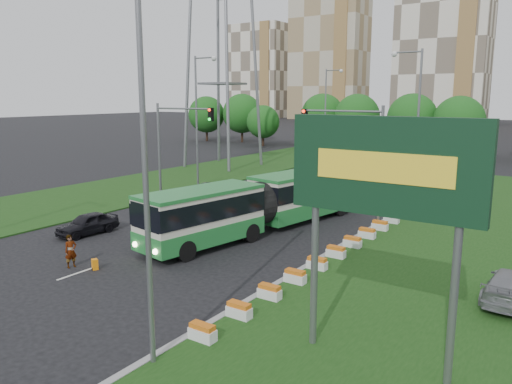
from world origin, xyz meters
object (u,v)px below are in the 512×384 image
Objects in this scene: articulated_bus at (262,203)px; pedestrian at (71,251)px; traffic_mast_median at (357,147)px; traffic_mast_left at (173,137)px; car_left_far at (208,193)px; shopping_trolley at (95,264)px; car_median at (512,286)px; car_left_near at (87,224)px; billboard at (384,178)px.

articulated_bus is 10.51× the size of pedestrian.
traffic_mast_median is 1.00× the size of traffic_mast_left.
articulated_bus is at bearing -19.81° from car_left_far.
articulated_bus is 11.47m from shopping_trolley.
pedestrian is (-19.21, -7.36, 0.03)m from car_median.
traffic_mast_left reaches higher than pedestrian.
shopping_trolley is (7.67, -14.12, -5.08)m from traffic_mast_left.
car_left_far is at bearing 177.72° from traffic_mast_median.
traffic_mast_left is 11.29m from car_left_near.
car_left_near is 0.87× the size of car_left_far.
car_left_far is 0.99× the size of car_median.
car_left_far is 25.01m from car_median.
pedestrian is (4.23, -16.08, 0.10)m from car_left_far.
articulated_bus reaches higher than pedestrian.
billboard reaches higher than articulated_bus.
shopping_trolley is at bearing -61.51° from traffic_mast_left.
traffic_mast_left reaches higher than shopping_trolley.
billboard is 16.11m from shopping_trolley.
articulated_bus is (-12.10, 11.88, -4.35)m from billboard.
billboard is 1.73× the size of car_median.
car_left_far is at bearing 161.16° from articulated_bus.
pedestrian is at bearing -66.26° from traffic_mast_left.
pedestrian reaches higher than car_left_far.
pedestrian is at bearing 178.43° from billboard.
pedestrian is 1.46m from shopping_trolley.
articulated_bus is 3.89× the size of car_median.
traffic_mast_median is at bearing -17.59° from pedestrian.
traffic_mast_median is at bearing 44.06° from car_left_near.
car_left_near is (1.93, -10.09, -4.67)m from traffic_mast_left.
articulated_bus is 12.20m from pedestrian.
pedestrian is at bearing 23.45° from car_median.
traffic_mast_left is 1.74× the size of car_left_far.
traffic_mast_left is 14.72× the size of shopping_trolley.
car_median is 19.24m from shopping_trolley.
articulated_bus reaches higher than car_median.
billboard reaches higher than car_left_near.
billboard is 21.97m from car_left_near.
car_left_far is (-20.46, 16.52, -5.41)m from billboard.
car_left_near is 0.86× the size of car_median.
car_median reaches higher than car_left_near.
car_median reaches higher than shopping_trolley.
shopping_trolley is at bearing -94.41° from articulated_bus.
pedestrian is (-4.13, -11.44, -0.96)m from articulated_bus.
billboard is 1.74× the size of car_left_far.
traffic_mast_left is at bearing 146.45° from billboard.
articulated_bus is 15.66m from car_median.
car_median is 2.70× the size of pedestrian.
car_left_near is at bearing 166.65° from billboard.
car_left_far is (2.17, 1.52, -4.59)m from traffic_mast_left.
billboard reaches higher than car_median.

